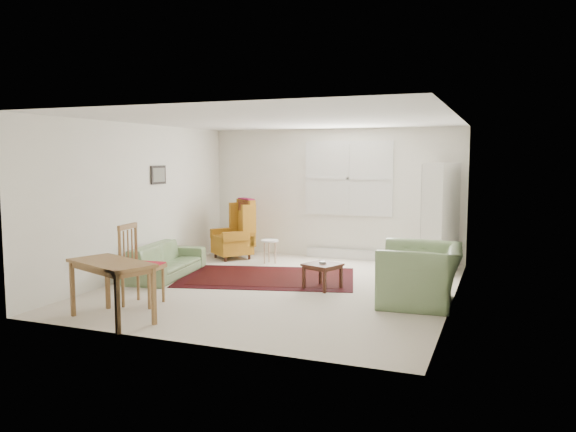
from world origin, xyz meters
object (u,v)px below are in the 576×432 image
(wingback_chair, at_px, (232,229))
(desk, at_px, (112,291))
(coffee_table, at_px, (322,276))
(stool, at_px, (270,251))
(sofa, at_px, (166,254))
(desk_chair, at_px, (143,265))
(cabinet, at_px, (441,217))
(armchair, at_px, (421,269))

(wingback_chair, xyz_separation_m, desk, (0.53, -4.22, -0.22))
(coffee_table, relative_size, stool, 1.07)
(sofa, height_order, desk_chair, desk_chair)
(cabinet, relative_size, desk_chair, 1.73)
(coffee_table, distance_m, cabinet, 2.62)
(coffee_table, bearing_deg, armchair, -12.63)
(coffee_table, xyz_separation_m, desk, (-1.86, -2.47, 0.17))
(armchair, height_order, desk, armchair)
(sofa, relative_size, coffee_table, 3.80)
(sofa, height_order, cabinet, cabinet)
(coffee_table, height_order, desk, desk)
(cabinet, xyz_separation_m, desk, (-3.34, -4.50, -0.57))
(armchair, bearing_deg, desk_chair, -72.27)
(cabinet, xyz_separation_m, desk_chair, (-3.43, -3.75, -0.39))
(cabinet, distance_m, desk_chair, 5.10)
(sofa, distance_m, wingback_chair, 1.86)
(sofa, xyz_separation_m, desk, (0.83, -2.40, -0.00))
(wingback_chair, relative_size, desk_chair, 1.08)
(coffee_table, bearing_deg, wingback_chair, 143.66)
(sofa, height_order, wingback_chair, wingback_chair)
(armchair, relative_size, coffee_table, 2.58)
(armchair, relative_size, desk, 1.07)
(armchair, height_order, coffee_table, armchair)
(sofa, height_order, stool, sofa)
(desk_chair, bearing_deg, armchair, -73.84)
(armchair, bearing_deg, wingback_chair, -122.69)
(coffee_table, distance_m, stool, 2.20)
(coffee_table, relative_size, desk, 0.41)
(wingback_chair, xyz_separation_m, stool, (0.86, -0.18, -0.36))
(sofa, distance_m, coffee_table, 2.69)
(wingback_chair, bearing_deg, stool, 28.35)
(armchair, distance_m, cabinet, 2.41)
(desk, bearing_deg, stool, 85.34)
(desk, bearing_deg, armchair, 32.62)
(desk, relative_size, desk_chair, 1.06)
(stool, relative_size, cabinet, 0.24)
(wingback_chair, height_order, desk_chair, wingback_chair)
(armchair, xyz_separation_m, desk_chair, (-3.43, -1.39, 0.06))
(coffee_table, bearing_deg, desk_chair, -138.59)
(armchair, distance_m, desk, 3.96)
(sofa, xyz_separation_m, stool, (1.15, 1.65, -0.14))
(armchair, distance_m, wingback_chair, 4.40)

